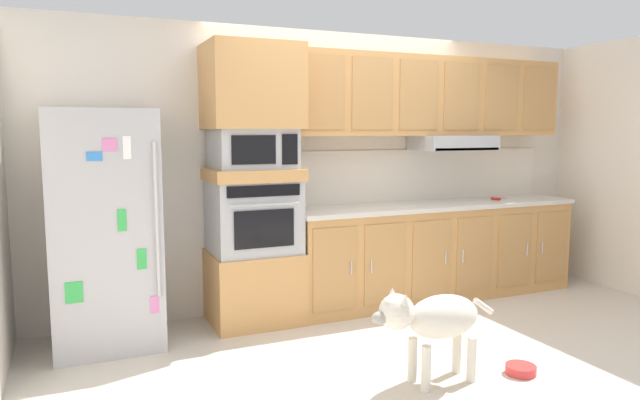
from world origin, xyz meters
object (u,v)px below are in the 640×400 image
Objects in this scene: refrigerator at (104,230)px; screwdriver at (496,199)px; dog_food_bowl at (521,369)px; built_in_oven at (253,216)px; dog at (433,319)px; microwave at (253,149)px.

screwdriver is (3.68, 0.03, 0.05)m from refrigerator.
dog_food_bowl is (-1.21, -1.70, -0.90)m from screwdriver.
built_in_oven is 1.82m from dog.
screwdriver is at bearing -139.78° from dog.
refrigerator is at bearing -176.68° from built_in_oven.
built_in_oven is 2.51m from screwdriver.
microwave reaches higher than built_in_oven.
dog is (1.84, -1.55, -0.45)m from refrigerator.
built_in_oven is 0.76× the size of dog.
dog is (0.68, -1.62, -0.47)m from built_in_oven.
microwave is at bearing 126.86° from dog_food_bowl.
built_in_oven is 3.50× the size of dog_food_bowl.
microwave is 3.22× the size of dog_food_bowl.
built_in_oven is at bearing 3.32° from refrigerator.
microwave is 0.70× the size of dog.
microwave is 2.04m from dog.
dog is at bearing -67.38° from microwave.
refrigerator is 2.73× the size of microwave.
built_in_oven is at bearing 179.23° from microwave.
refrigerator reaches higher than microwave.
dog is at bearing 169.54° from dog_food_bowl.
refrigerator is 1.31m from microwave.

